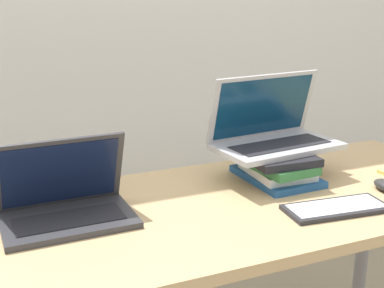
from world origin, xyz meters
TOP-DOWN VIEW (x-y plane):
  - desk at (0.00, 0.33)m, footprint 1.75×0.66m
  - laptop_left at (-0.35, 0.39)m, footprint 0.33×0.22m
  - book_stack at (0.29, 0.43)m, footprint 0.21×0.28m
  - laptop_on_books at (0.30, 0.47)m, footprint 0.40×0.25m
  - wireless_keyboard at (0.31, 0.16)m, footprint 0.29×0.14m

SIDE VIEW (x-z plane):
  - desk at x=0.00m, z-range 0.29..1.04m
  - wireless_keyboard at x=0.31m, z-range 0.75..0.76m
  - laptop_left at x=-0.35m, z-range 0.68..0.90m
  - book_stack at x=0.29m, z-range 0.75..0.84m
  - laptop_on_books at x=0.30m, z-range 0.77..1.00m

